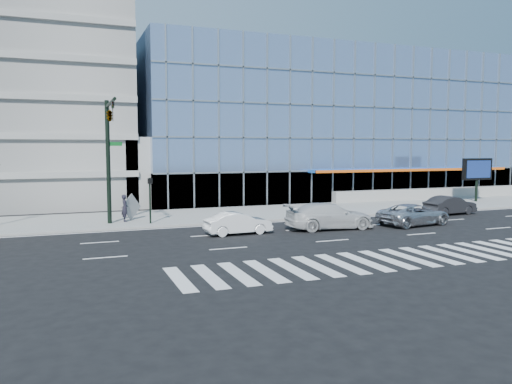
% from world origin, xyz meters
% --- Properties ---
extents(ground, '(160.00, 160.00, 0.00)m').
position_xyz_m(ground, '(0.00, 0.00, 0.00)').
color(ground, black).
rests_on(ground, ground).
extents(sidewalk, '(120.00, 8.00, 0.15)m').
position_xyz_m(sidewalk, '(0.00, 8.00, 0.07)').
color(sidewalk, gray).
rests_on(sidewalk, ground).
extents(theatre_building, '(42.00, 26.00, 15.00)m').
position_xyz_m(theatre_building, '(14.00, 26.00, 7.50)').
color(theatre_building, '#7390C0').
rests_on(theatre_building, ground).
extents(ramp_block, '(6.00, 8.00, 6.00)m').
position_xyz_m(ramp_block, '(-6.00, 18.00, 3.00)').
color(ramp_block, gray).
rests_on(ramp_block, ground).
extents(retaining_wall, '(30.00, 0.80, 1.00)m').
position_xyz_m(retaining_wall, '(24.00, 11.60, 0.65)').
color(retaining_wall, gray).
rests_on(retaining_wall, sidewalk).
extents(traffic_signal, '(1.14, 5.74, 8.00)m').
position_xyz_m(traffic_signal, '(-11.00, 4.57, 6.16)').
color(traffic_signal, black).
rests_on(traffic_signal, sidewalk).
extents(ped_signal_post, '(0.30, 0.33, 3.00)m').
position_xyz_m(ped_signal_post, '(-8.50, 4.94, 2.14)').
color(ped_signal_post, black).
rests_on(ped_signal_post, sidewalk).
extents(marquee_sign, '(3.20, 0.43, 4.00)m').
position_xyz_m(marquee_sign, '(22.00, 7.99, 3.07)').
color(marquee_sign, black).
rests_on(marquee_sign, sidewalk).
extents(silver_suv, '(5.35, 3.02, 1.41)m').
position_xyz_m(silver_suv, '(7.83, -1.00, 0.71)').
color(silver_suv, silver).
rests_on(silver_suv, ground).
extents(white_suv, '(5.80, 2.71, 1.64)m').
position_xyz_m(white_suv, '(1.83, -0.39, 0.82)').
color(white_suv, silver).
rests_on(white_suv, ground).
extents(white_sedan, '(4.03, 1.56, 1.31)m').
position_xyz_m(white_sedan, '(-4.17, -0.16, 0.65)').
color(white_sedan, white).
rests_on(white_sedan, ground).
extents(dark_sedan, '(4.48, 2.00, 1.43)m').
position_xyz_m(dark_sedan, '(13.83, 2.34, 0.71)').
color(dark_sedan, black).
rests_on(dark_sedan, ground).
extents(pedestrian, '(0.49, 0.70, 1.82)m').
position_xyz_m(pedestrian, '(-9.97, 6.39, 1.06)').
color(pedestrian, black).
rests_on(pedestrian, sidewalk).
extents(tilted_panel, '(1.45, 1.21, 1.83)m').
position_xyz_m(tilted_panel, '(-9.49, 6.95, 1.07)').
color(tilted_panel, gray).
rests_on(tilted_panel, sidewalk).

